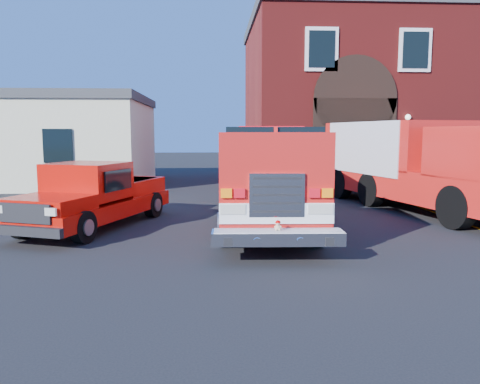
{
  "coord_description": "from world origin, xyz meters",
  "views": [
    {
      "loc": [
        -0.56,
        -10.92,
        2.54
      ],
      "look_at": [
        0.0,
        -1.2,
        1.3
      ],
      "focal_mm": 35.0,
      "sensor_mm": 36.0,
      "label": 1
    }
  ],
  "objects": [
    {
      "name": "side_building",
      "position": [
        -9.0,
        13.0,
        2.2
      ],
      "size": [
        10.2,
        8.2,
        4.35
      ],
      "color": "beige",
      "rests_on": "ground"
    },
    {
      "name": "parking_stripe_near",
      "position": [
        6.5,
        1.0,
        0.0
      ],
      "size": [
        0.12,
        3.0,
        0.01
      ],
      "primitive_type": "cube",
      "color": "yellow",
      "rests_on": "ground"
    },
    {
      "name": "parking_stripe_mid",
      "position": [
        6.5,
        4.0,
        0.0
      ],
      "size": [
        0.12,
        3.0,
        0.01
      ],
      "primitive_type": "cube",
      "color": "yellow",
      "rests_on": "ground"
    },
    {
      "name": "fire_station",
      "position": [
        8.99,
        13.98,
        4.25
      ],
      "size": [
        15.2,
        10.2,
        8.45
      ],
      "color": "maroon",
      "rests_on": "ground"
    },
    {
      "name": "secondary_truck",
      "position": [
        6.26,
        4.14,
        1.59
      ],
      "size": [
        4.79,
        9.38,
        2.92
      ],
      "color": "black",
      "rests_on": "ground"
    },
    {
      "name": "fire_engine",
      "position": [
        0.85,
        2.22,
        1.39
      ],
      "size": [
        2.77,
        8.8,
        2.68
      ],
      "color": "black",
      "rests_on": "ground"
    },
    {
      "name": "ground",
      "position": [
        0.0,
        0.0,
        0.0
      ],
      "size": [
        100.0,
        100.0,
        0.0
      ],
      "primitive_type": "plane",
      "color": "black",
      "rests_on": "ground"
    },
    {
      "name": "parking_stripe_far",
      "position": [
        6.5,
        7.0,
        0.0
      ],
      "size": [
        0.12,
        3.0,
        0.01
      ],
      "primitive_type": "cube",
      "color": "yellow",
      "rests_on": "ground"
    },
    {
      "name": "pickup_truck",
      "position": [
        -3.76,
        1.74,
        0.83
      ],
      "size": [
        3.61,
        5.7,
        1.76
      ],
      "color": "black",
      "rests_on": "ground"
    }
  ]
}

